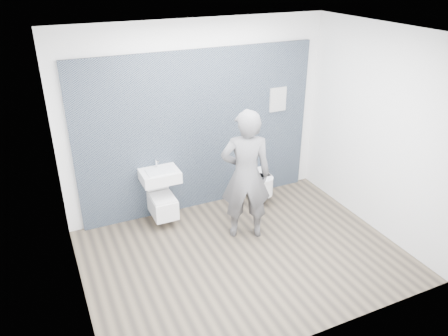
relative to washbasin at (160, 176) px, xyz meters
name	(u,v)px	position (x,y,z in m)	size (l,w,h in m)	color
ground	(243,255)	(0.70, -1.24, -0.74)	(4.00, 4.00, 0.00)	brown
room_shell	(246,130)	(0.70, -1.24, 1.00)	(4.00, 4.00, 4.00)	silver
tile_wall	(201,203)	(0.70, 0.23, -0.74)	(3.60, 0.06, 2.40)	black
washbasin	(160,176)	(0.00, 0.00, 0.00)	(0.53, 0.40, 0.40)	white
toilet_square	(163,204)	(0.00, -0.04, -0.44)	(0.34, 0.49, 0.66)	white
toilet_rounded	(259,183)	(1.57, -0.08, -0.42)	(0.32, 0.55, 0.30)	white
info_placard	(273,188)	(1.99, 0.19, -0.74)	(0.28, 0.03, 0.37)	white
visitor	(246,175)	(0.94, -0.80, 0.17)	(0.67, 0.44, 1.83)	#5C5D61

